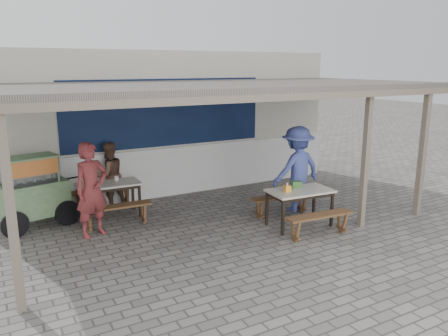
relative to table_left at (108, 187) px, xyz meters
The scene contains 17 objects.
ground 2.90m from the table_left, 46.92° to the right, with size 60.00×60.00×0.00m, color slate.
back_wall 2.67m from the table_left, 38.15° to the left, with size 9.00×1.28×3.50m.
warung_roof 3.06m from the table_left, 30.90° to the right, with size 9.00×4.21×2.81m.
table_left is the anchor object (origin of this frame).
bench_left_street 0.74m from the table_left, 92.09° to the right, with size 1.39×0.33×0.45m.
bench_left_wall 0.74m from the table_left, 87.91° to the left, with size 1.39×0.33×0.45m.
table_right 3.97m from the table_left, 36.40° to the right, with size 1.32×0.81×0.75m.
bench_right_street 4.37m from the table_left, 43.82° to the right, with size 1.38×0.38×0.45m.
bench_right_wall 3.68m from the table_left, 27.56° to the right, with size 1.38×0.38×0.45m.
vendor_cart 1.45m from the table_left, behind, with size 1.71×0.99×1.44m.
patron_street_side 1.04m from the table_left, 120.90° to the right, with size 0.65×0.43×1.79m, color maroon.
patron_wall_side 0.72m from the table_left, 73.71° to the left, with size 0.73×0.57×1.50m, color brown.
patron_right_table 4.07m from the table_left, 21.90° to the right, with size 1.21×0.70×1.88m, color #43509B.
tissue_box 3.72m from the table_left, 38.53° to the right, with size 0.12×0.12×0.12m, color #FDA22A.
donation_box 3.91m from the table_left, 33.91° to the right, with size 0.20×0.13×0.13m, color #36652D.
condiment_jar 0.28m from the table_left, 30.67° to the left, with size 0.09×0.09×0.10m, color silver.
condiment_bowl 0.32m from the table_left, 149.22° to the left, with size 0.19×0.19×0.05m, color silver.
Camera 1 is at (-4.07, -6.82, 3.14)m, focal length 35.00 mm.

